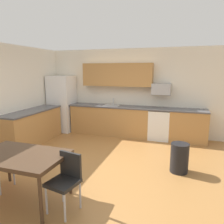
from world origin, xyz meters
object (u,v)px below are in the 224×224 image
at_px(microwave, 161,89).
at_px(trash_bin, 179,158).
at_px(refrigerator, 62,104).
at_px(dining_table, 20,158).
at_px(oven_range, 159,124).
at_px(chair_near_table, 66,177).

distance_m(microwave, trash_bin, 2.54).
relative_size(refrigerator, microwave, 3.44).
bearing_deg(dining_table, refrigerator, 111.98).
distance_m(oven_range, microwave, 1.04).
height_order(oven_range, dining_table, oven_range).
height_order(dining_table, chair_near_table, chair_near_table).
xyz_separation_m(chair_near_table, trash_bin, (1.56, 1.76, -0.20)).
xyz_separation_m(dining_table, trash_bin, (2.35, 1.77, -0.40)).
distance_m(refrigerator, oven_range, 3.28).
bearing_deg(microwave, oven_range, -90.00).
relative_size(oven_range, microwave, 1.69).
xyz_separation_m(oven_range, trash_bin, (0.62, -2.05, -0.16)).
relative_size(oven_range, chair_near_table, 1.07).
height_order(refrigerator, microwave, refrigerator).
distance_m(microwave, dining_table, 4.36).
relative_size(oven_range, dining_table, 0.65).
bearing_deg(refrigerator, microwave, 3.18).
bearing_deg(dining_table, trash_bin, 36.92).
distance_m(dining_table, trash_bin, 2.97).
xyz_separation_m(dining_table, chair_near_table, (0.79, 0.01, -0.20)).
bearing_deg(chair_near_table, oven_range, 76.12).
distance_m(dining_table, chair_near_table, 0.82).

